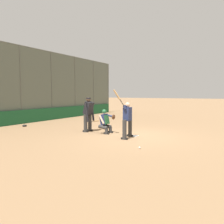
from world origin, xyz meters
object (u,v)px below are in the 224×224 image
at_px(umpire_home, 88,113).
at_px(spare_bat_third_base_side, 96,121).
at_px(batter_at_plate, 127,119).
at_px(baseball_loose, 140,148).
at_px(catcher_behind_plate, 106,121).
at_px(fielding_glove_on_dirt, 25,126).

distance_m(umpire_home, spare_bat_third_base_side, 4.06).
bearing_deg(spare_bat_third_base_side, batter_at_plate, -119.18).
bearing_deg(baseball_loose, umpire_home, -116.67).
bearing_deg(umpire_home, catcher_behind_plate, 87.83).
relative_size(batter_at_plate, catcher_behind_plate, 1.80).
distance_m(catcher_behind_plate, fielding_glove_on_dirt, 5.24).
height_order(spare_bat_third_base_side, baseball_loose, baseball_loose).
distance_m(fielding_glove_on_dirt, baseball_loose, 7.90).
relative_size(batter_at_plate, fielding_glove_on_dirt, 7.12).
bearing_deg(umpire_home, spare_bat_third_base_side, -154.26).
relative_size(umpire_home, baseball_loose, 23.18).
height_order(umpire_home, fielding_glove_on_dirt, umpire_home).
bearing_deg(batter_at_plate, baseball_loose, 33.79).
bearing_deg(umpire_home, fielding_glove_on_dirt, -86.51).
relative_size(umpire_home, spare_bat_third_base_side, 2.01).
height_order(batter_at_plate, spare_bat_third_base_side, batter_at_plate).
bearing_deg(fielding_glove_on_dirt, batter_at_plate, 91.93).
xyz_separation_m(umpire_home, baseball_loose, (1.82, 3.63, -0.89)).
relative_size(spare_bat_third_base_side, fielding_glove_on_dirt, 2.93).
xyz_separation_m(batter_at_plate, fielding_glove_on_dirt, (0.22, -6.58, -0.78)).
height_order(umpire_home, baseball_loose, umpire_home).
height_order(catcher_behind_plate, fielding_glove_on_dirt, catcher_behind_plate).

